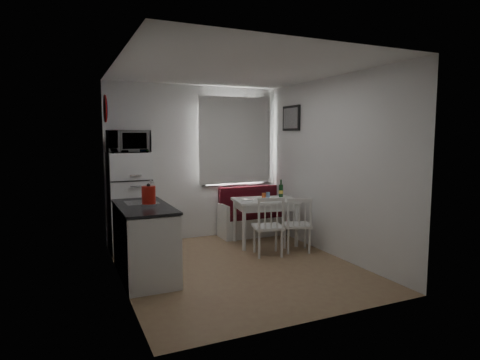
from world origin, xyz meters
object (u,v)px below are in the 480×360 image
object	(u,v)px
dining_table	(265,204)
wine_bottle	(281,188)
fridge	(130,202)
bench	(252,219)
chair_left	(271,220)
microwave	(128,141)
chair_right	(300,219)
kitchen_counter	(144,240)
kettle	(149,195)

from	to	relation	value
dining_table	wine_bottle	world-z (taller)	wine_bottle
dining_table	fridge	distance (m)	2.12
bench	dining_table	xyz separation A→B (m)	(-0.07, -0.62, 0.37)
chair_left	wine_bottle	size ratio (longest dim) A/B	1.70
chair_left	wine_bottle	distance (m)	1.03
dining_table	microwave	bearing A→B (deg)	176.53
chair_right	microwave	bearing A→B (deg)	175.06
dining_table	microwave	size ratio (longest dim) A/B	1.80
bench	chair_right	size ratio (longest dim) A/B	2.37
kitchen_counter	chair_right	xyz separation A→B (m)	(2.33, 0.08, 0.06)
kitchen_counter	wine_bottle	xyz separation A→B (m)	(2.43, 0.83, 0.43)
bench	chair_right	bearing A→B (deg)	-81.92
kitchen_counter	bench	distance (m)	2.54
kettle	bench	bearing A→B (deg)	34.37
fridge	microwave	size ratio (longest dim) A/B	2.51
bench	dining_table	distance (m)	0.73
chair_right	microwave	distance (m)	2.81
bench	fridge	bearing A→B (deg)	-177.11
chair_left	fridge	bearing A→B (deg)	161.02
chair_right	microwave	size ratio (longest dim) A/B	0.83
microwave	kettle	bearing A→B (deg)	-88.65
dining_table	chair_left	distance (m)	0.71
bench	microwave	distance (m)	2.55
fridge	wine_bottle	xyz separation A→B (m)	(2.41, -0.41, 0.13)
microwave	kettle	world-z (taller)	microwave
dining_table	wine_bottle	distance (m)	0.43
dining_table	wine_bottle	xyz separation A→B (m)	(0.35, 0.10, 0.23)
microwave	kitchen_counter	bearing A→B (deg)	-90.94
kettle	wine_bottle	bearing A→B (deg)	21.03
chair_right	wine_bottle	bearing A→B (deg)	103.38
wine_bottle	fridge	bearing A→B (deg)	170.28
chair_left	chair_right	xyz separation A→B (m)	(0.50, 0.00, -0.03)
kitchen_counter	microwave	xyz separation A→B (m)	(0.02, 1.19, 1.22)
dining_table	kettle	distance (m)	2.22
bench	microwave	xyz separation A→B (m)	(-2.13, -0.16, 1.39)
dining_table	fridge	bearing A→B (deg)	175.21
kitchen_counter	microwave	distance (m)	1.70
chair_left	kettle	xyz separation A→B (m)	(-1.78, -0.15, 0.49)
bench	chair_right	world-z (taller)	bench
fridge	chair_right	bearing A→B (deg)	-26.85
bench	kitchen_counter	bearing A→B (deg)	-147.81
chair_left	fridge	size ratio (longest dim) A/B	0.33
dining_table	kettle	xyz separation A→B (m)	(-2.03, -0.81, 0.38)
kettle	chair_left	bearing A→B (deg)	4.95
chair_left	chair_right	size ratio (longest dim) A/B	0.99
chair_right	kettle	bearing A→B (deg)	-155.11
kettle	chair_right	bearing A→B (deg)	3.98
dining_table	fridge	world-z (taller)	fridge
bench	chair_right	xyz separation A→B (m)	(0.18, -1.28, 0.24)
bench	fridge	xyz separation A→B (m)	(-2.13, -0.11, 0.47)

